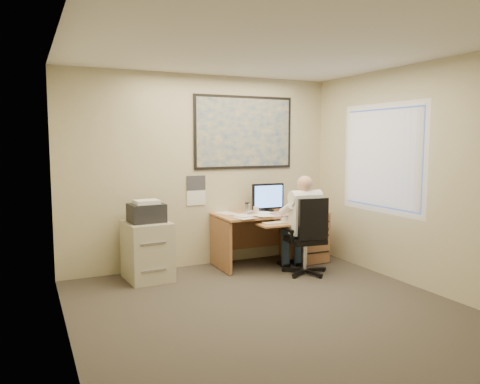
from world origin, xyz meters
name	(u,v)px	position (x,y,z in m)	size (l,w,h in m)	color
room_shell	(282,185)	(0.00, 0.00, 1.35)	(4.00, 4.50, 2.70)	#39342C
desk	(289,231)	(1.23, 1.90, 0.44)	(1.60, 0.97, 1.15)	tan
world_map	(244,132)	(0.65, 2.23, 1.90)	(1.56, 0.03, 1.06)	#1E4C93
wall_calendar	(196,191)	(-0.10, 2.24, 1.08)	(0.28, 0.01, 0.42)	white
window_blinds	(382,158)	(1.97, 0.80, 1.55)	(0.06, 1.40, 1.30)	white
filing_cabinet	(147,245)	(-0.90, 1.87, 0.44)	(0.58, 0.68, 1.03)	#B7B294
office_chair	(307,252)	(1.08, 1.18, 0.30)	(0.69, 0.69, 1.04)	black
person	(304,225)	(1.08, 1.26, 0.66)	(0.55, 0.78, 1.32)	white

